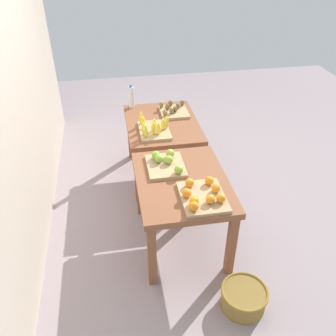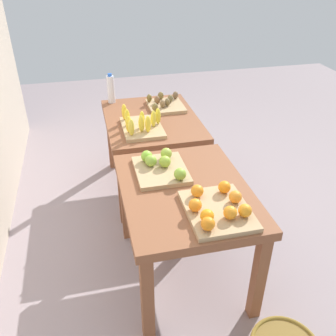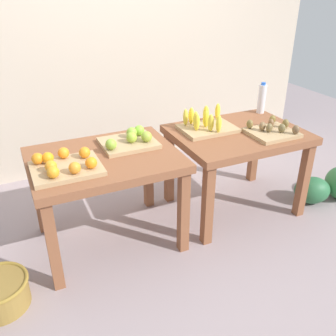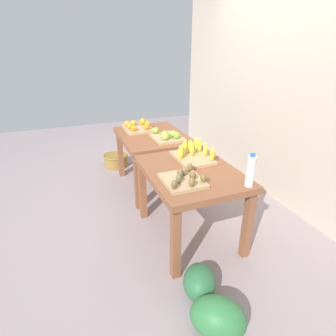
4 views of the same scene
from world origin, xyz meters
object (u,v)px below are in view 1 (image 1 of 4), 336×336
object	(u,v)px
display_table_right	(162,130)
banana_crate	(153,129)
wicker_basket	(244,298)
watermelon_pile	(170,129)
kiwi_bin	(173,110)
water_bottle	(131,97)
orange_bin	(203,196)
apple_bin	(166,163)
display_table_left	(182,189)

from	to	relation	value
display_table_right	banana_crate	size ratio (longest dim) A/B	2.36
wicker_basket	watermelon_pile	bearing A→B (deg)	1.89
display_table_right	wicker_basket	xyz separation A→B (m)	(-1.94, -0.35, -0.52)
display_table_right	kiwi_bin	distance (m)	0.30
banana_crate	water_bottle	xyz separation A→B (m)	(0.68, 0.17, 0.08)
kiwi_bin	watermelon_pile	bearing A→B (deg)	-7.62
orange_bin	wicker_basket	distance (m)	0.88
water_bottle	watermelon_pile	world-z (taller)	water_bottle
orange_bin	apple_bin	bearing A→B (deg)	22.68
display_table_left	wicker_basket	world-z (taller)	display_table_left
apple_bin	water_bottle	world-z (taller)	water_bottle
display_table_right	watermelon_pile	size ratio (longest dim) A/B	1.40
orange_bin	display_table_left	bearing A→B (deg)	21.10
water_bottle	wicker_basket	world-z (taller)	water_bottle
display_table_right	kiwi_bin	world-z (taller)	kiwi_bin
display_table_left	water_bottle	world-z (taller)	water_bottle
display_table_right	wicker_basket	bearing A→B (deg)	-169.78
display_table_left	wicker_basket	distance (m)	1.03
display_table_left	kiwi_bin	xyz separation A→B (m)	(1.33, -0.17, 0.14)
kiwi_bin	water_bottle	bearing A→B (deg)	62.82
apple_bin	water_bottle	bearing A→B (deg)	8.35
kiwi_bin	watermelon_pile	xyz separation A→B (m)	(0.68, -0.09, -0.62)
orange_bin	water_bottle	distance (m)	1.90
watermelon_pile	wicker_basket	world-z (taller)	watermelon_pile
display_table_left	orange_bin	world-z (taller)	orange_bin
display_table_right	wicker_basket	distance (m)	2.04
orange_bin	apple_bin	world-z (taller)	apple_bin
watermelon_pile	water_bottle	bearing A→B (deg)	128.28
apple_bin	kiwi_bin	xyz separation A→B (m)	(1.10, -0.27, -0.01)
banana_crate	watermelon_pile	distance (m)	1.34
display_table_left	display_table_right	world-z (taller)	same
display_table_left	kiwi_bin	distance (m)	1.34
display_table_right	kiwi_bin	bearing A→B (deg)	-38.53
display_table_right	water_bottle	world-z (taller)	water_bottle
water_bottle	watermelon_pile	distance (m)	1.02
apple_bin	watermelon_pile	distance (m)	1.92
apple_bin	watermelon_pile	size ratio (longest dim) A/B	0.56
apple_bin	water_bottle	size ratio (longest dim) A/B	1.47
display_table_left	apple_bin	bearing A→B (deg)	24.59
display_table_left	apple_bin	world-z (taller)	apple_bin
display_table_left	display_table_right	size ratio (longest dim) A/B	1.00
banana_crate	kiwi_bin	distance (m)	0.53
display_table_right	orange_bin	bearing A→B (deg)	-175.51
watermelon_pile	kiwi_bin	bearing A→B (deg)	172.38
kiwi_bin	water_bottle	xyz separation A→B (m)	(0.24, 0.47, 0.10)
display_table_left	water_bottle	xyz separation A→B (m)	(1.57, 0.30, 0.24)
display_table_left	watermelon_pile	xyz separation A→B (m)	(2.01, -0.26, -0.49)
display_table_left	watermelon_pile	world-z (taller)	display_table_left
display_table_right	apple_bin	size ratio (longest dim) A/B	2.52
display_table_right	watermelon_pile	distance (m)	1.05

